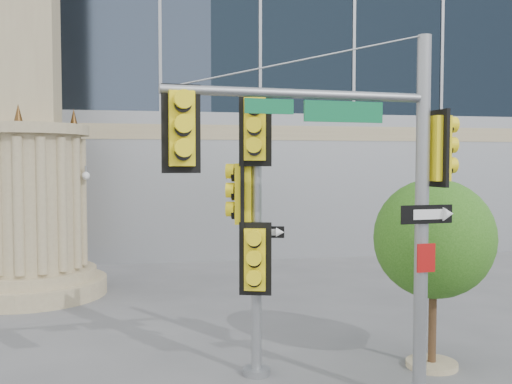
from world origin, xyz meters
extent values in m
cylinder|color=tan|center=(-6.00, 9.00, 0.25)|extent=(4.40, 4.40, 0.50)
cylinder|color=tan|center=(-6.00, 9.00, 0.65)|extent=(3.80, 3.80, 0.30)
cylinder|color=tan|center=(-6.00, 9.00, 2.80)|extent=(3.00, 3.00, 4.00)
cylinder|color=tan|center=(-6.00, 9.00, 4.95)|extent=(3.50, 3.50, 0.30)
cone|color=#472D14|center=(-4.70, 9.00, 5.35)|extent=(0.24, 0.24, 0.50)
cylinder|color=slate|center=(1.83, -0.35, 3.02)|extent=(0.22, 0.22, 6.03)
cylinder|color=slate|center=(-0.27, -0.56, 5.03)|extent=(4.22, 0.55, 0.14)
cube|color=#0C693B|center=(0.43, -0.51, 4.78)|extent=(1.31, 0.17, 0.32)
cube|color=yellow|center=(-2.08, -0.73, 4.48)|extent=(0.58, 0.33, 1.26)
cube|color=yellow|center=(2.11, -0.32, 4.22)|extent=(0.33, 0.58, 1.26)
cube|color=black|center=(1.84, -0.49, 3.17)|extent=(0.92, 0.12, 0.30)
cube|color=#A8100F|center=(1.84, -0.49, 2.46)|extent=(0.32, 0.06, 0.46)
cylinder|color=slate|center=(-0.57, 1.44, 0.06)|extent=(0.51, 0.51, 0.13)
cylinder|color=slate|center=(-0.57, 1.44, 2.67)|extent=(0.19, 0.19, 5.34)
cube|color=yellow|center=(-0.63, 1.22, 4.59)|extent=(0.65, 0.45, 1.34)
cube|color=yellow|center=(-0.79, 1.51, 3.42)|extent=(0.45, 0.65, 1.34)
cube|color=yellow|center=(-0.63, 1.22, 2.24)|extent=(0.65, 0.45, 1.34)
cube|color=black|center=(-0.42, 1.27, 2.72)|extent=(0.65, 0.21, 0.21)
cylinder|color=tan|center=(2.88, 1.20, 0.06)|extent=(0.99, 0.99, 0.11)
cylinder|color=#382314|center=(2.88, 1.20, 0.99)|extent=(0.15, 0.15, 1.98)
sphere|color=#235413|center=(2.88, 1.20, 2.53)|extent=(2.31, 2.31, 2.31)
sphere|color=#235413|center=(3.38, 1.48, 2.20)|extent=(1.43, 1.43, 1.43)
sphere|color=#235413|center=(2.50, 0.92, 2.26)|extent=(1.21, 1.21, 1.21)
camera|label=1|loc=(-2.55, -8.90, 4.00)|focal=40.00mm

